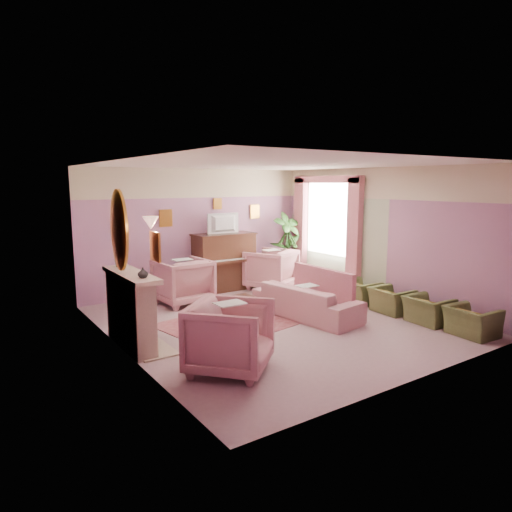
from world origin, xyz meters
TOP-DOWN VIEW (x-y plane):
  - floor at (0.00, 0.00)m, footprint 5.50×6.00m
  - ceiling at (0.00, 0.00)m, footprint 5.50×6.00m
  - wall_back at (0.00, 3.00)m, footprint 5.50×0.02m
  - wall_front at (0.00, -3.00)m, footprint 5.50×0.02m
  - wall_left at (-2.75, 0.00)m, footprint 0.02×6.00m
  - wall_right at (2.75, 0.00)m, footprint 0.02×6.00m
  - picture_rail_band at (0.00, 2.99)m, footprint 5.50×0.01m
  - stripe_panel at (2.73, 1.30)m, footprint 0.01×3.00m
  - fireplace_surround at (-2.59, 0.20)m, footprint 0.30×1.40m
  - fireplace_inset at (-2.49, 0.20)m, footprint 0.18×0.72m
  - fire_ember at (-2.45, 0.20)m, footprint 0.06×0.54m
  - mantel_shelf at (-2.56, 0.20)m, footprint 0.40×1.55m
  - hearth at (-2.39, 0.20)m, footprint 0.55×1.50m
  - mirror_frame at (-2.70, 0.20)m, footprint 0.04×0.72m
  - mirror_glass at (-2.67, 0.20)m, footprint 0.01×0.60m
  - sconce_shade at (-2.62, -0.85)m, footprint 0.20×0.20m
  - piano at (0.50, 2.68)m, footprint 1.40×0.60m
  - piano_keyshelf at (0.50, 2.33)m, footprint 1.30×0.12m
  - piano_keys at (0.50, 2.33)m, footprint 1.20×0.08m
  - piano_top at (0.50, 2.68)m, footprint 1.45×0.65m
  - television at (0.50, 2.63)m, footprint 0.80×0.12m
  - print_back_left at (-0.80, 2.96)m, footprint 0.30×0.03m
  - print_back_right at (1.55, 2.96)m, footprint 0.26×0.03m
  - print_back_mid at (0.50, 2.96)m, footprint 0.22×0.03m
  - print_left_wall at (-2.71, -1.20)m, footprint 0.03×0.28m
  - window_blind at (2.70, 1.55)m, footprint 0.03×1.40m
  - curtain_left at (2.62, 0.63)m, footprint 0.16×0.34m
  - curtain_right at (2.62, 2.47)m, footprint 0.16×0.34m
  - pelmet at (2.62, 1.55)m, footprint 0.16×2.20m
  - mantel_plant at (-2.55, 0.75)m, footprint 0.16×0.16m
  - mantel_vase at (-2.55, -0.30)m, footprint 0.16×0.16m
  - area_rug at (-0.62, 0.38)m, footprint 2.77×2.20m
  - coffee_table at (-0.77, 0.34)m, footprint 1.00×0.51m
  - table_paper at (-0.72, 0.34)m, footprint 0.35×0.28m
  - sofa at (0.63, -0.12)m, footprint 0.70×2.11m
  - sofa_throw at (1.03, -0.12)m, footprint 0.11×1.60m
  - floral_armchair_left at (-0.85, 2.07)m, footprint 1.00×1.00m
  - floral_armchair_right at (1.45, 2.13)m, footprint 1.00×1.00m
  - floral_armchair_front at (-1.81, -1.44)m, footprint 1.00×1.00m
  - olive_chair_a at (2.19, -2.44)m, footprint 0.52×0.74m
  - olive_chair_b at (2.19, -1.62)m, footprint 0.52×0.74m
  - olive_chair_c at (2.19, -0.80)m, footprint 0.52×0.74m
  - olive_chair_d at (2.19, 0.02)m, footprint 0.52×0.74m
  - side_table at (2.25, 2.49)m, footprint 0.52×0.52m
  - side_plant_big at (2.25, 2.49)m, footprint 0.30×0.30m
  - side_plant_small at (2.37, 2.39)m, footprint 0.16×0.16m
  - palm_pot at (2.19, 2.46)m, footprint 0.34×0.34m
  - palm_plant at (2.19, 2.46)m, footprint 0.76×0.76m

SIDE VIEW (x-z plane):
  - floor at x=0.00m, z-range -0.01..0.01m
  - area_rug at x=-0.62m, z-range 0.00..0.01m
  - hearth at x=-2.39m, z-range 0.00..0.02m
  - palm_pot at x=2.19m, z-range 0.00..0.34m
  - fire_ember at x=-2.45m, z-range 0.17..0.27m
  - coffee_table at x=-0.77m, z-range 0.00..0.45m
  - olive_chair_a at x=2.19m, z-range 0.00..0.64m
  - olive_chair_b at x=2.19m, z-range 0.00..0.64m
  - olive_chair_c at x=2.19m, z-range 0.00..0.64m
  - olive_chair_d at x=2.19m, z-range 0.00..0.64m
  - side_table at x=2.25m, z-range 0.00..0.70m
  - fireplace_inset at x=-2.49m, z-range 0.06..0.74m
  - sofa at x=0.63m, z-range 0.00..0.85m
  - table_paper at x=-0.72m, z-range 0.45..0.46m
  - floral_armchair_left at x=-0.85m, z-range 0.00..1.04m
  - floral_armchair_right at x=1.45m, z-range 0.00..1.04m
  - floral_armchair_front at x=-1.81m, z-range 0.00..1.04m
  - fireplace_surround at x=-2.59m, z-range 0.00..1.10m
  - sofa_throw at x=1.03m, z-range 0.31..0.89m
  - piano at x=0.50m, z-range 0.00..1.30m
  - piano_keyshelf at x=0.50m, z-range 0.69..0.75m
  - piano_keys at x=0.50m, z-range 0.75..0.77m
  - side_plant_small at x=2.37m, z-range 0.70..0.98m
  - side_plant_big at x=2.25m, z-range 0.70..1.04m
  - palm_plant at x=2.19m, z-range 0.34..1.78m
  - stripe_panel at x=2.73m, z-range 0.00..2.15m
  - mantel_shelf at x=-2.56m, z-range 1.09..1.16m
  - mantel_vase at x=-2.55m, z-range 1.15..1.31m
  - mantel_plant at x=-2.55m, z-range 1.15..1.43m
  - curtain_left at x=2.62m, z-range 0.00..2.60m
  - curtain_right at x=2.62m, z-range 0.00..2.60m
  - piano_top at x=0.50m, z-range 1.29..1.33m
  - wall_back at x=0.00m, z-range 0.00..2.80m
  - wall_front at x=0.00m, z-range 0.00..2.80m
  - wall_left at x=-2.75m, z-range 0.00..2.80m
  - wall_right at x=2.75m, z-range 0.00..2.80m
  - television at x=0.50m, z-range 1.36..1.84m
  - window_blind at x=2.70m, z-range 0.80..2.60m
  - print_back_left at x=-0.80m, z-range 1.53..1.91m
  - print_left_wall at x=-2.71m, z-range 1.54..1.90m
  - print_back_right at x=1.55m, z-range 1.61..1.95m
  - mirror_frame at x=-2.70m, z-range 1.20..2.40m
  - mirror_glass at x=-2.67m, z-range 1.27..2.33m
  - sconce_shade at x=-2.62m, z-range 1.90..2.06m
  - print_back_mid at x=0.50m, z-range 1.87..2.13m
  - picture_rail_band at x=0.00m, z-range 2.15..2.80m
  - pelmet at x=2.62m, z-range 2.48..2.64m
  - ceiling at x=0.00m, z-range 2.79..2.80m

